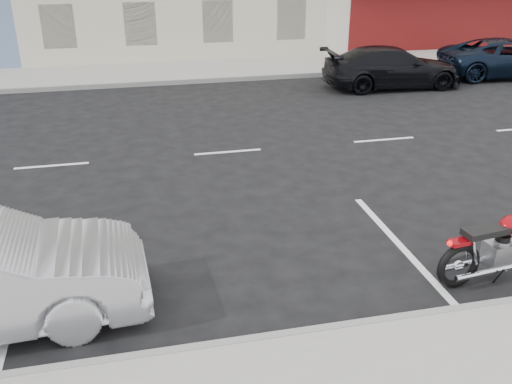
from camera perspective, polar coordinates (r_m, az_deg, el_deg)
ground at (r=14.05m, az=5.24°, el=4.63°), size 120.00×120.00×0.00m
sidewalk_far at (r=21.77m, az=-15.00°, el=11.23°), size 80.00×3.40×0.15m
curb_near at (r=7.28m, az=-17.00°, el=-16.47°), size 80.00×0.12×0.16m
curb_far at (r=20.11m, az=-15.08°, el=10.20°), size 80.00×0.12×0.16m
suv_far at (r=22.95m, az=23.94°, el=12.17°), size 5.03×2.76×1.34m
car_far at (r=20.00m, az=13.44°, el=12.04°), size 4.70×2.03×1.35m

